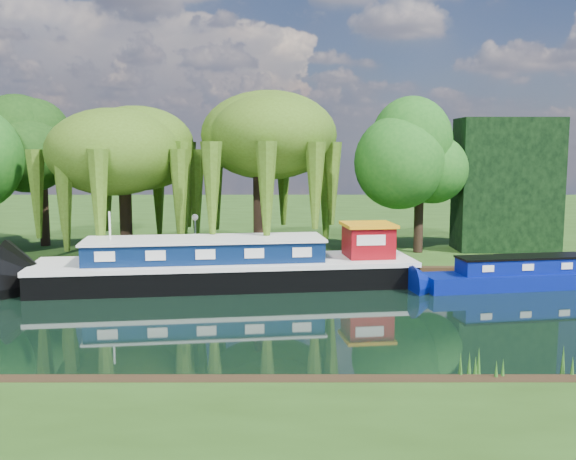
{
  "coord_description": "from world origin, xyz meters",
  "views": [
    {
      "loc": [
        5.67,
        -25.0,
        6.7
      ],
      "look_at": [
        5.69,
        5.16,
        2.8
      ],
      "focal_mm": 40.0,
      "sensor_mm": 36.0,
      "label": 1
    }
  ],
  "objects": [
    {
      "name": "dutch_barge",
      "position": [
        2.84,
        5.68,
        0.96
      ],
      "size": [
        18.65,
        6.5,
        3.86
      ],
      "rotation": [
        0.0,
        0.0,
        0.13
      ],
      "color": "black",
      "rests_on": "ground"
    },
    {
      "name": "tree_far_mid",
      "position": [
        -9.86,
        15.61,
        6.43
      ],
      "size": [
        5.3,
        5.3,
        8.67
      ],
      "color": "black",
      "rests_on": "far_bank"
    },
    {
      "name": "narrowboat",
      "position": [
        17.77,
        5.32,
        0.59
      ],
      "size": [
        11.58,
        3.81,
        1.67
      ],
      "rotation": [
        0.0,
        0.0,
        0.17
      ],
      "color": "navy",
      "rests_on": "ground"
    },
    {
      "name": "tree_far_right",
      "position": [
        13.49,
        12.99,
        5.87
      ],
      "size": [
        4.81,
        4.81,
        7.88
      ],
      "color": "black",
      "rests_on": "far_bank"
    },
    {
      "name": "lamppost",
      "position": [
        0.5,
        10.5,
        2.42
      ],
      "size": [
        0.36,
        0.36,
        2.56
      ],
      "color": "silver",
      "rests_on": "far_bank"
    },
    {
      "name": "reeds_near",
      "position": [
        6.87,
        -7.57,
        0.55
      ],
      "size": [
        33.7,
        1.5,
        1.1
      ],
      "color": "#1E5717",
      "rests_on": "ground"
    },
    {
      "name": "willow_right",
      "position": [
        4.07,
        11.23,
        6.71
      ],
      "size": [
        7.05,
        7.05,
        8.59
      ],
      "color": "black",
      "rests_on": "far_bank"
    },
    {
      "name": "ground",
      "position": [
        0.0,
        0.0,
        0.0
      ],
      "size": [
        120.0,
        120.0,
        0.0
      ],
      "primitive_type": "plane",
      "color": "black"
    },
    {
      "name": "conifer_hedge",
      "position": [
        19.0,
        14.0,
        4.45
      ],
      "size": [
        6.0,
        3.0,
        8.0
      ],
      "primitive_type": "cube",
      "color": "black",
      "rests_on": "far_bank"
    },
    {
      "name": "far_bank",
      "position": [
        0.0,
        34.0,
        0.23
      ],
      "size": [
        120.0,
        52.0,
        0.45
      ],
      "primitive_type": "cube",
      "color": "#224011",
      "rests_on": "ground"
    },
    {
      "name": "mooring_posts",
      "position": [
        -0.5,
        8.4,
        0.95
      ],
      "size": [
        19.16,
        0.16,
        1.0
      ],
      "color": "silver",
      "rests_on": "far_bank"
    },
    {
      "name": "willow_left",
      "position": [
        -3.58,
        11.41,
        6.31
      ],
      "size": [
        6.73,
        6.73,
        8.07
      ],
      "color": "black",
      "rests_on": "far_bank"
    }
  ]
}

